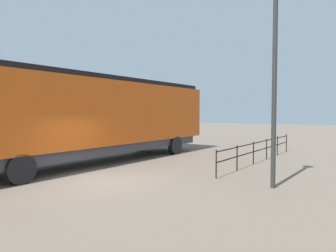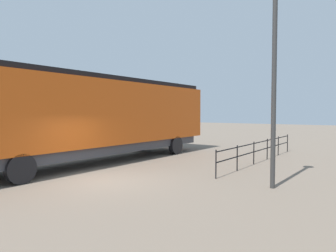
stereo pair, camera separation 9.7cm
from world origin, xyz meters
name	(u,v)px [view 1 (the left image)]	position (x,y,z in m)	size (l,w,h in m)	color
ground_plane	(104,181)	(0.00, 0.00, 0.00)	(120.00, 120.00, 0.00)	#756656
locomotive	(105,115)	(-3.45, 3.27, 2.42)	(3.09, 15.24, 4.34)	#D15114
lamp_post	(275,46)	(5.41, 2.68, 4.80)	(0.48, 0.48, 7.20)	#2D2D2D
platform_fence	(260,148)	(3.18, 7.92, 0.74)	(0.05, 10.16, 1.13)	black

